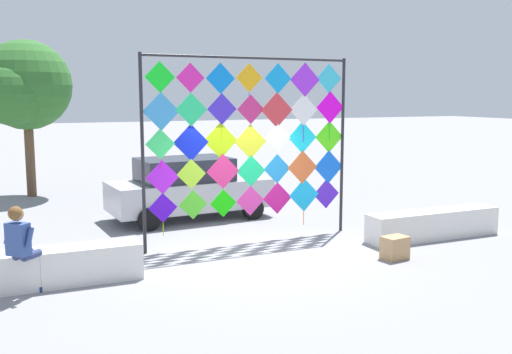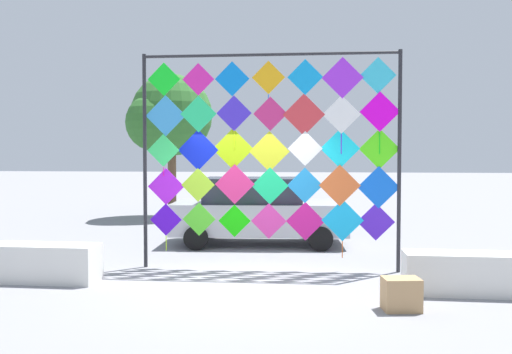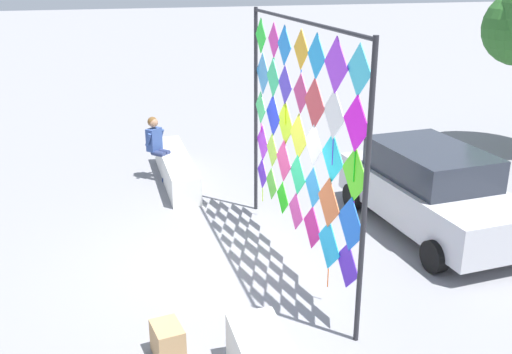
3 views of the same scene
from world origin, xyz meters
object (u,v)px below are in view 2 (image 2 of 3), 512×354
object	(u,v)px
cardboard_box_large	(401,294)
tree_broadleaf	(170,117)
kite_display_rack	(272,144)
parked_car	(258,210)

from	to	relation	value
cardboard_box_large	tree_broadleaf	world-z (taller)	tree_broadleaf
kite_display_rack	parked_car	distance (m)	3.26
parked_car	cardboard_box_large	world-z (taller)	parked_car
cardboard_box_large	tree_broadleaf	xyz separation A→B (m)	(-6.15, 10.31, 3.18)
tree_broadleaf	cardboard_box_large	bearing A→B (deg)	-59.19
kite_display_rack	cardboard_box_large	xyz separation A→B (m)	(1.98, -2.42, -2.09)
parked_car	tree_broadleaf	bearing A→B (deg)	125.26
parked_car	kite_display_rack	bearing A→B (deg)	-78.20
kite_display_rack	parked_car	bearing A→B (deg)	101.80
cardboard_box_large	kite_display_rack	bearing A→B (deg)	129.27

